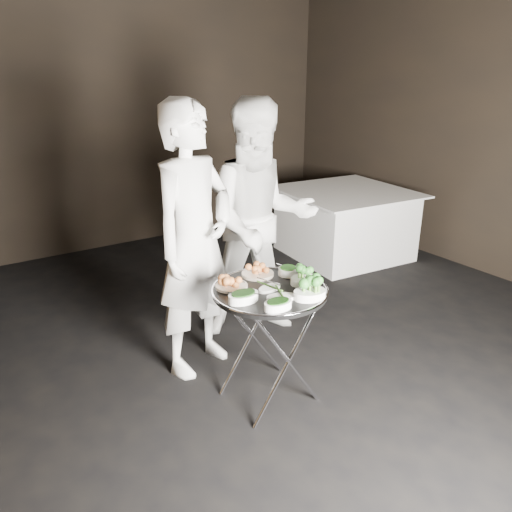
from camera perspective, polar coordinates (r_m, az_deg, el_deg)
floor at (r=3.56m, az=3.07°, el=-14.76°), size 6.00×7.00×0.05m
wall_back at (r=6.11m, az=-17.60°, el=14.69°), size 6.00×0.05×3.00m
tray_stand at (r=3.20m, az=1.52°, el=-9.55°), size 0.52×0.44×0.77m
serving_tray at (r=3.04m, az=1.59°, el=-3.97°), size 0.71×0.71×0.04m
potato_plate_a at (r=3.05m, az=-2.83°, el=-3.07°), size 0.20×0.20×0.07m
potato_plate_b at (r=3.22m, az=0.19°, el=-1.67°), size 0.21×0.21×0.08m
greens_bowl at (r=3.24m, az=3.67°, el=-1.60°), size 0.13×0.13×0.07m
asparagus_plate_a at (r=3.03m, az=1.57°, el=-3.60°), size 0.18×0.12×0.03m
asparagus_plate_b at (r=2.91m, az=2.92°, el=-4.59°), size 0.20×0.16×0.04m
spinach_bowl_a at (r=2.87m, az=-1.45°, el=-4.57°), size 0.19×0.13×0.08m
spinach_bowl_b at (r=2.79m, az=2.53°, el=-5.46°), size 0.17×0.12×0.07m
broccoli_bowl_a at (r=3.12m, az=5.32°, el=-2.58°), size 0.18×0.14×0.07m
broccoli_bowl_b at (r=2.92m, az=6.17°, el=-4.16°), size 0.23×0.19×0.08m
serving_utensils at (r=3.08m, az=1.11°, el=-2.48°), size 0.58×0.42×0.01m
waiter_left at (r=3.39m, az=-7.04°, el=1.57°), size 0.80×0.67×1.88m
waiter_right at (r=3.86m, az=0.56°, el=3.95°), size 1.09×0.96×1.86m
dining_table at (r=5.81m, az=10.07°, el=3.76°), size 1.33×1.33×0.76m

